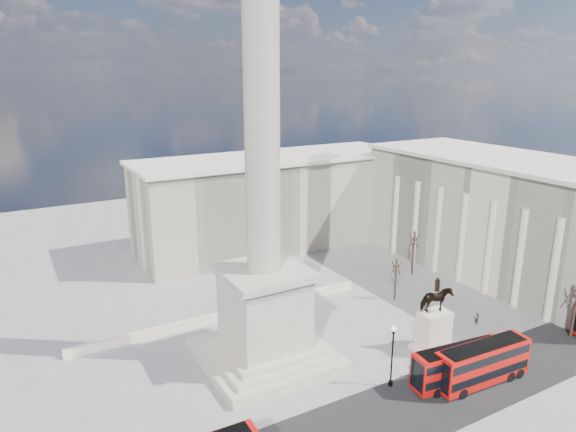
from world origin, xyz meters
The scene contains 15 objects.
ground centered at (0.00, 0.00, 0.00)m, with size 180.00×180.00×0.00m, color gray.
asphalt_road centered at (5.00, -10.00, 0.00)m, with size 120.00×9.00×0.01m, color #252525.
nelsons_column centered at (0.00, 5.00, 12.92)m, with size 14.00×14.00×49.85m.
balustrade_wall centered at (0.00, 16.00, 0.55)m, with size 40.00×0.60×1.10m, color beige.
building_east centered at (45.00, 10.00, 9.32)m, with size 19.00×46.00×18.60m.
building_northeast centered at (20.00, 40.00, 8.32)m, with size 51.00×17.00×16.60m.
red_bus_b centered at (15.17, -9.33, 2.22)m, with size 10.64×3.62×4.23m.
red_bus_c centered at (17.36, -10.42, 2.33)m, with size 11.07×3.13×4.44m.
victorian_lamp centered at (8.86, -6.13, 4.01)m, with size 0.58×0.58×6.81m.
equestrian_statue centered at (17.74, -3.04, 3.18)m, with size 4.40×3.30×9.05m.
bare_tree_mid centered at (23.15, 9.80, 5.03)m, with size 1.68×1.68×6.39m.
bare_tree_far centered at (31.77, 15.62, 5.93)m, with size 1.84×1.84×7.53m.
pedestrian_walking centered at (27.30, -1.27, 0.82)m, with size 0.60×0.39×1.64m, color black.
pedestrian_standing centered at (24.41, -6.50, 0.87)m, with size 0.85×0.66×1.74m, color black.
pedestrian_crossing centered at (12.05, -5.98, 0.85)m, with size 0.99×0.41×1.70m, color black.
Camera 1 is at (-23.10, -41.18, 31.29)m, focal length 32.00 mm.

